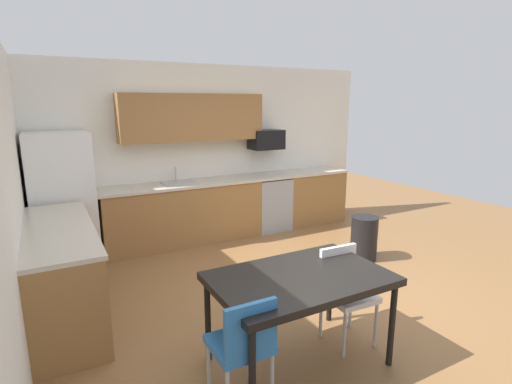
{
  "coord_description": "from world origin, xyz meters",
  "views": [
    {
      "loc": [
        -2.35,
        -3.31,
        2.11
      ],
      "look_at": [
        0.0,
        1.0,
        1.0
      ],
      "focal_mm": 27.64,
      "sensor_mm": 36.0,
      "label": 1
    }
  ],
  "objects_px": {
    "chair_near_table": "(344,287)",
    "trash_bin": "(364,238)",
    "refrigerator": "(63,201)",
    "oven_range": "(269,202)",
    "chair_far_side": "(244,342)",
    "microwave": "(266,140)",
    "dining_table": "(300,283)"
  },
  "relations": [
    {
      "from": "chair_near_table",
      "to": "trash_bin",
      "type": "height_order",
      "value": "chair_near_table"
    },
    {
      "from": "refrigerator",
      "to": "oven_range",
      "type": "height_order",
      "value": "refrigerator"
    },
    {
      "from": "refrigerator",
      "to": "chair_far_side",
      "type": "distance_m",
      "value": 3.51
    },
    {
      "from": "refrigerator",
      "to": "oven_range",
      "type": "xyz_separation_m",
      "value": [
        3.14,
        0.08,
        -0.42
      ]
    },
    {
      "from": "microwave",
      "to": "chair_near_table",
      "type": "relative_size",
      "value": 0.64
    },
    {
      "from": "trash_bin",
      "to": "dining_table",
      "type": "bearing_deg",
      "value": -145.51
    },
    {
      "from": "microwave",
      "to": "chair_far_side",
      "type": "relative_size",
      "value": 0.64
    },
    {
      "from": "chair_far_side",
      "to": "oven_range",
      "type": "bearing_deg",
      "value": 57.18
    },
    {
      "from": "trash_bin",
      "to": "chair_far_side",
      "type": "bearing_deg",
      "value": -148.52
    },
    {
      "from": "dining_table",
      "to": "trash_bin",
      "type": "relative_size",
      "value": 2.33
    },
    {
      "from": "refrigerator",
      "to": "chair_far_side",
      "type": "xyz_separation_m",
      "value": [
        0.91,
        -3.37,
        -0.37
      ]
    },
    {
      "from": "refrigerator",
      "to": "oven_range",
      "type": "bearing_deg",
      "value": 1.46
    },
    {
      "from": "refrigerator",
      "to": "dining_table",
      "type": "bearing_deg",
      "value": -64.15
    },
    {
      "from": "chair_far_side",
      "to": "microwave",
      "type": "bearing_deg",
      "value": 57.92
    },
    {
      "from": "oven_range",
      "to": "refrigerator",
      "type": "bearing_deg",
      "value": -178.54
    },
    {
      "from": "chair_near_table",
      "to": "dining_table",
      "type": "bearing_deg",
      "value": -170.19
    },
    {
      "from": "refrigerator",
      "to": "chair_near_table",
      "type": "xyz_separation_m",
      "value": [
        2.08,
        -3.05,
        -0.37
      ]
    },
    {
      "from": "refrigerator",
      "to": "chair_near_table",
      "type": "distance_m",
      "value": 3.72
    },
    {
      "from": "oven_range",
      "to": "chair_near_table",
      "type": "height_order",
      "value": "oven_range"
    },
    {
      "from": "trash_bin",
      "to": "chair_near_table",
      "type": "bearing_deg",
      "value": -138.8
    },
    {
      "from": "chair_near_table",
      "to": "trash_bin",
      "type": "xyz_separation_m",
      "value": [
        1.51,
        1.33,
        -0.2
      ]
    },
    {
      "from": "dining_table",
      "to": "chair_far_side",
      "type": "relative_size",
      "value": 1.65
    },
    {
      "from": "microwave",
      "to": "dining_table",
      "type": "relative_size",
      "value": 0.39
    },
    {
      "from": "microwave",
      "to": "chair_far_side",
      "type": "height_order",
      "value": "microwave"
    },
    {
      "from": "microwave",
      "to": "chair_near_table",
      "type": "xyz_separation_m",
      "value": [
        -1.06,
        -3.23,
        -1.01
      ]
    },
    {
      "from": "refrigerator",
      "to": "microwave",
      "type": "distance_m",
      "value": 3.21
    },
    {
      "from": "oven_range",
      "to": "trash_bin",
      "type": "relative_size",
      "value": 1.52
    },
    {
      "from": "oven_range",
      "to": "chair_far_side",
      "type": "bearing_deg",
      "value": -122.82
    },
    {
      "from": "dining_table",
      "to": "trash_bin",
      "type": "bearing_deg",
      "value": 34.49
    },
    {
      "from": "dining_table",
      "to": "chair_far_side",
      "type": "bearing_deg",
      "value": -160.1
    },
    {
      "from": "trash_bin",
      "to": "oven_range",
      "type": "bearing_deg",
      "value": 104.21
    },
    {
      "from": "microwave",
      "to": "dining_table",
      "type": "bearing_deg",
      "value": -115.8
    }
  ]
}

